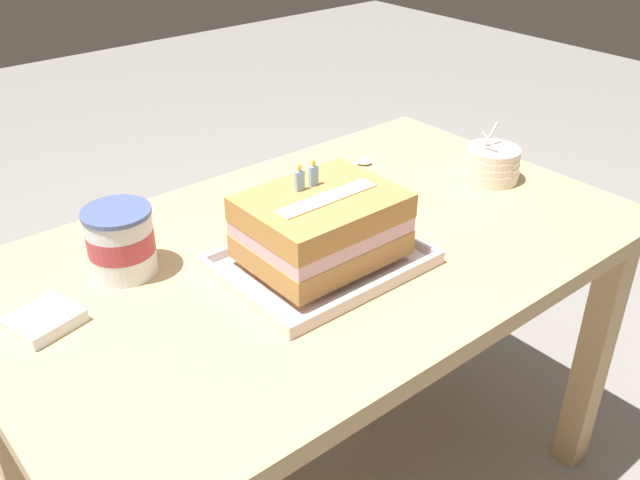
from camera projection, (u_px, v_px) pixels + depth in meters
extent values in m
cube|color=tan|center=(319.00, 252.00, 1.30)|extent=(1.22, 0.74, 0.04)
cube|color=tan|center=(594.00, 355.00, 1.57)|extent=(0.06, 0.06, 0.65)
cube|color=tan|center=(5.00, 429.00, 1.38)|extent=(0.06, 0.06, 0.65)
cube|color=tan|center=(398.00, 247.00, 1.98)|extent=(0.06, 0.06, 0.65)
cube|color=silver|center=(321.00, 264.00, 1.23)|extent=(0.34, 0.27, 0.01)
cube|color=silver|center=(371.00, 289.00, 1.13)|extent=(0.34, 0.01, 0.02)
cube|color=silver|center=(278.00, 231.00, 1.30)|extent=(0.34, 0.01, 0.02)
cube|color=silver|center=(243.00, 293.00, 1.13)|extent=(0.01, 0.24, 0.02)
cube|color=silver|center=(389.00, 228.00, 1.31)|extent=(0.01, 0.24, 0.02)
cube|color=#C08946|center=(321.00, 243.00, 1.20)|extent=(0.26, 0.20, 0.04)
cube|color=beige|center=(321.00, 226.00, 1.19)|extent=(0.25, 0.20, 0.03)
cube|color=#C08946|center=(321.00, 207.00, 1.17)|extent=(0.26, 0.20, 0.04)
cube|color=beige|center=(327.00, 198.00, 1.15)|extent=(0.19, 0.04, 0.00)
cube|color=#8CB7EA|center=(300.00, 181.00, 1.17)|extent=(0.02, 0.01, 0.04)
ellipsoid|color=yellow|center=(299.00, 168.00, 1.15)|extent=(0.01, 0.01, 0.01)
cube|color=#8CB7EA|center=(313.00, 176.00, 1.18)|extent=(0.02, 0.01, 0.04)
ellipsoid|color=yellow|center=(313.00, 163.00, 1.17)|extent=(0.01, 0.01, 0.01)
cylinder|color=silver|center=(490.00, 173.00, 1.53)|extent=(0.12, 0.12, 0.03)
cylinder|color=silver|center=(491.00, 167.00, 1.52)|extent=(0.12, 0.12, 0.03)
cylinder|color=silver|center=(492.00, 161.00, 1.51)|extent=(0.12, 0.12, 0.03)
cylinder|color=silver|center=(493.00, 154.00, 1.51)|extent=(0.12, 0.12, 0.03)
cylinder|color=silver|center=(488.00, 139.00, 1.50)|extent=(0.05, 0.01, 0.07)
cylinder|color=silver|center=(492.00, 144.00, 1.48)|extent=(0.03, 0.05, 0.05)
cylinder|color=white|center=(121.00, 244.00, 1.18)|extent=(0.11, 0.11, 0.11)
cylinder|color=#B23D47|center=(121.00, 241.00, 1.18)|extent=(0.11, 0.11, 0.04)
cylinder|color=#4A5D98|center=(116.00, 212.00, 1.15)|extent=(0.12, 0.12, 0.01)
ellipsoid|color=silver|center=(364.00, 162.00, 1.60)|extent=(0.04, 0.04, 0.01)
cube|color=silver|center=(337.00, 165.00, 1.60)|extent=(0.08, 0.06, 0.00)
cube|color=white|center=(44.00, 320.00, 1.07)|extent=(0.12, 0.11, 0.02)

